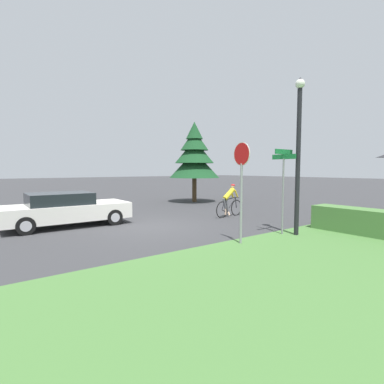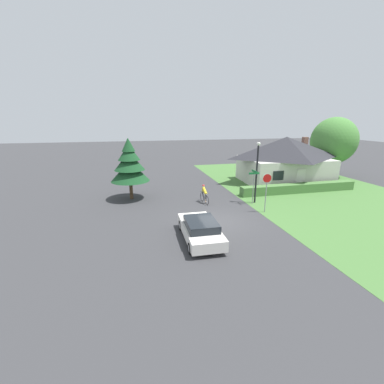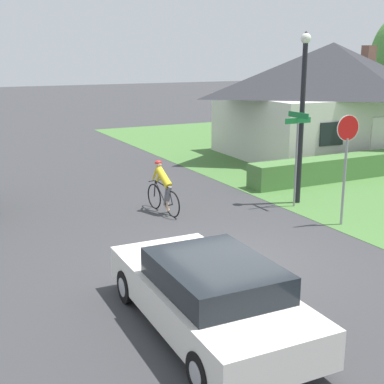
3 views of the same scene
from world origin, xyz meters
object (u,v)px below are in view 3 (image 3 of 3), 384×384
(cyclist, at_px, (163,188))
(street_name_sign, at_px, (297,142))
(cottage_house, at_px, (330,97))
(sedan_left_lane, at_px, (209,294))
(stop_sign, at_px, (346,149))
(street_lamp, at_px, (302,106))

(cyclist, height_order, street_name_sign, street_name_sign)
(cottage_house, relative_size, sedan_left_lane, 2.14)
(stop_sign, bearing_deg, street_lamp, -92.64)
(cottage_house, height_order, sedan_left_lane, cottage_house)
(cyclist, distance_m, street_name_sign, 4.13)
(sedan_left_lane, distance_m, stop_sign, 6.93)
(sedan_left_lane, bearing_deg, cottage_house, -45.85)
(sedan_left_lane, bearing_deg, stop_sign, -59.15)
(cyclist, bearing_deg, stop_sign, -136.95)
(street_lamp, height_order, street_name_sign, street_lamp)
(cottage_house, relative_size, street_name_sign, 3.43)
(stop_sign, height_order, street_name_sign, stop_sign)
(cyclist, relative_size, street_lamp, 0.35)
(stop_sign, xyz_separation_m, street_lamp, (0.32, 2.29, 0.92))
(street_name_sign, bearing_deg, cottage_house, 43.27)
(street_lamp, bearing_deg, cyclist, 167.19)
(cottage_house, height_order, street_lamp, street_lamp)
(sedan_left_lane, xyz_separation_m, cyclist, (2.12, 6.56, 0.07))
(cottage_house, bearing_deg, street_lamp, -134.68)
(cottage_house, relative_size, street_lamp, 1.90)
(street_lamp, distance_m, street_name_sign, 1.12)
(stop_sign, relative_size, street_name_sign, 1.04)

